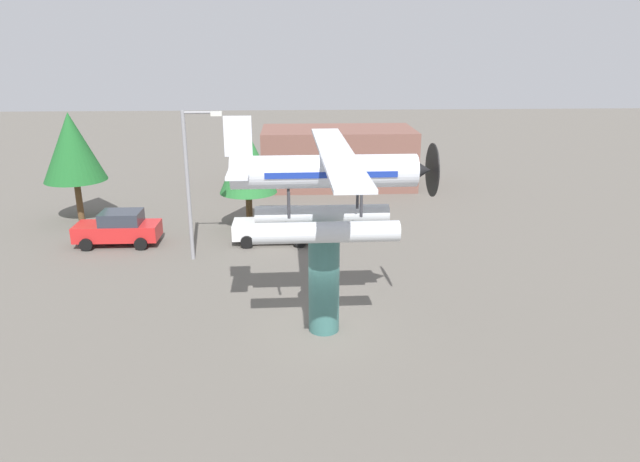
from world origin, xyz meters
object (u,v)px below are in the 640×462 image
car_near_red (119,228)px  storefront_building (338,157)px  car_mid_white (275,226)px  streetlight_primary (192,175)px  display_pedestal (324,282)px  tree_east (247,161)px  floatplane_monument (328,185)px  tree_west (72,147)px

car_near_red → storefront_building: 17.35m
car_mid_white → streetlight_primary: size_ratio=0.59×
display_pedestal → streetlight_primary: (-5.70, 7.41, 2.30)m
car_near_red → streetlight_primary: streetlight_primary is taller
car_mid_white → tree_east: tree_east is taller
floatplane_monument → tree_west: floatplane_monument is taller
car_near_red → car_mid_white: bearing=-179.9°
car_near_red → storefront_building: (12.18, 12.30, 1.17)m
car_near_red → streetlight_primary: size_ratio=0.59×
display_pedestal → streetlight_primary: 9.63m
car_mid_white → tree_east: size_ratio=0.76×
floatplane_monument → tree_west: bearing=132.8°
streetlight_primary → storefront_building: size_ratio=0.66×
floatplane_monument → streetlight_primary: 9.51m
storefront_building → tree_east: bearing=-120.0°
car_mid_white → storefront_building: storefront_building is taller
floatplane_monument → storefront_building: bearing=83.6°
car_mid_white → tree_west: bearing=-21.1°
car_near_red → storefront_building: bearing=-134.7°
streetlight_primary → floatplane_monument: bearing=-51.8°
display_pedestal → car_near_red: bearing=135.9°
tree_west → tree_east: bearing=-11.2°
car_mid_white → tree_east: (-1.49, 2.46, 2.91)m
car_mid_white → tree_west: tree_west is taller
tree_west → car_mid_white: bearing=-21.1°
floatplane_monument → car_mid_white: floatplane_monument is taller
floatplane_monument → streetlight_primary: bearing=127.1°
display_pedestal → floatplane_monument: 3.53m
floatplane_monument → streetlight_primary: floatplane_monument is taller
car_near_red → storefront_building: storefront_building is taller
car_mid_white → tree_west: 12.77m
storefront_building → tree_west: tree_west is taller
display_pedestal → tree_east: tree_east is taller
streetlight_primary → storefront_building: 16.71m
floatplane_monument → car_near_red: 14.74m
storefront_building → tree_west: size_ratio=1.72×
car_mid_white → tree_east: 4.09m
streetlight_primary → tree_west: 10.31m
floatplane_monument → streetlight_primary: size_ratio=1.48×
tree_west → car_near_red: bearing=-52.0°
storefront_building → floatplane_monument: bearing=-95.3°
display_pedestal → storefront_building: storefront_building is taller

